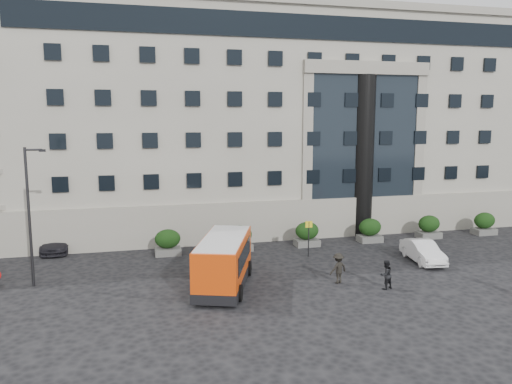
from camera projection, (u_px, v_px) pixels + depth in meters
ground at (248, 286)px, 28.75m from camera, size 120.00×120.00×0.00m
civic_building at (256, 124)px, 49.98m from camera, size 44.00×24.00×18.00m
entrance_column at (363, 156)px, 40.57m from camera, size 1.80×1.80×13.00m
hedge_a at (168, 242)px, 35.13m from camera, size 1.80×1.26×1.84m
hedge_b at (240, 238)px, 36.39m from camera, size 1.80×1.26×1.84m
hedge_c at (307, 234)px, 37.64m from camera, size 1.80×1.26×1.84m
hedge_d at (370, 230)px, 38.89m from camera, size 1.80×1.26×1.84m
hedge_e at (429, 227)px, 40.14m from camera, size 1.80×1.26×1.84m
hedge_f at (484, 223)px, 41.40m from camera, size 1.80×1.26×1.84m
street_lamp at (30, 212)px, 28.11m from camera, size 1.16×0.18×8.00m
bus_stop_sign at (309, 232)px, 34.62m from camera, size 0.50×0.08×2.52m
minibus at (224, 260)px, 28.41m from camera, size 4.57×7.30×2.88m
red_truck at (61, 221)px, 40.47m from camera, size 3.06×5.08×2.56m
parked_car_c at (57, 241)px, 36.35m from camera, size 1.95×4.70×1.36m
parked_car_d at (8, 230)px, 40.12m from camera, size 2.65×5.20×1.41m
white_taxi at (423, 251)px, 33.51m from camera, size 2.08×4.53×1.44m
pedestrian_b at (386, 275)px, 28.15m from camera, size 0.96×0.83×1.68m
pedestrian_c at (338, 268)px, 29.13m from camera, size 1.32×1.01×1.81m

